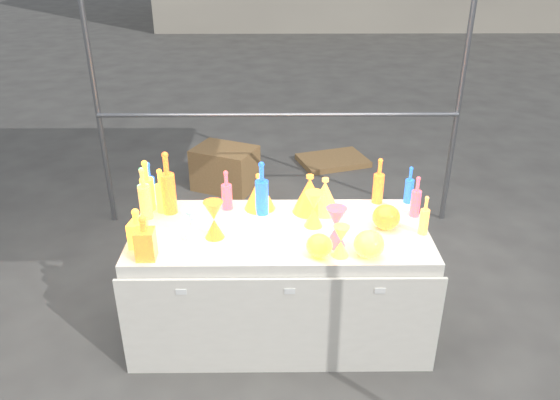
{
  "coord_description": "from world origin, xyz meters",
  "views": [
    {
      "loc": [
        -0.03,
        -2.89,
        2.41
      ],
      "look_at": [
        0.0,
        0.0,
        0.95
      ],
      "focal_mm": 35.0,
      "sensor_mm": 36.0,
      "label": 1
    }
  ],
  "objects_px": {
    "bottle_0": "(147,185)",
    "cardboard_box_closed": "(225,168)",
    "decanter_0": "(137,228)",
    "lampshade_0": "(310,194)",
    "hourglass_0": "(214,220)",
    "globe_0": "(319,247)",
    "display_table": "(280,281)"
  },
  "relations": [
    {
      "from": "decanter_0",
      "to": "lampshade_0",
      "type": "distance_m",
      "value": 1.09
    },
    {
      "from": "display_table",
      "to": "globe_0",
      "type": "xyz_separation_m",
      "value": [
        0.22,
        -0.29,
        0.43
      ]
    },
    {
      "from": "bottle_0",
      "to": "decanter_0",
      "type": "relative_size",
      "value": 1.39
    },
    {
      "from": "decanter_0",
      "to": "hourglass_0",
      "type": "xyz_separation_m",
      "value": [
        0.42,
        0.1,
        -0.01
      ]
    },
    {
      "from": "bottle_0",
      "to": "decanter_0",
      "type": "bearing_deg",
      "value": -85.36
    },
    {
      "from": "cardboard_box_closed",
      "to": "bottle_0",
      "type": "relative_size",
      "value": 1.73
    },
    {
      "from": "display_table",
      "to": "cardboard_box_closed",
      "type": "xyz_separation_m",
      "value": [
        -0.53,
        2.18,
        -0.16
      ]
    },
    {
      "from": "bottle_0",
      "to": "cardboard_box_closed",
      "type": "bearing_deg",
      "value": 80.51
    },
    {
      "from": "decanter_0",
      "to": "globe_0",
      "type": "height_order",
      "value": "decanter_0"
    },
    {
      "from": "decanter_0",
      "to": "lampshade_0",
      "type": "xyz_separation_m",
      "value": [
        1.0,
        0.42,
        0.01
      ]
    },
    {
      "from": "bottle_0",
      "to": "lampshade_0",
      "type": "distance_m",
      "value": 1.04
    },
    {
      "from": "display_table",
      "to": "bottle_0",
      "type": "bearing_deg",
      "value": 161.47
    },
    {
      "from": "decanter_0",
      "to": "hourglass_0",
      "type": "bearing_deg",
      "value": 23.3
    },
    {
      "from": "globe_0",
      "to": "hourglass_0",
      "type": "bearing_deg",
      "value": 160.87
    },
    {
      "from": "display_table",
      "to": "decanter_0",
      "type": "relative_size",
      "value": 7.47
    },
    {
      "from": "cardboard_box_closed",
      "to": "globe_0",
      "type": "bearing_deg",
      "value": -49.19
    },
    {
      "from": "hourglass_0",
      "to": "lampshade_0",
      "type": "distance_m",
      "value": 0.66
    },
    {
      "from": "display_table",
      "to": "decanter_0",
      "type": "bearing_deg",
      "value": -167.21
    },
    {
      "from": "bottle_0",
      "to": "decanter_0",
      "type": "distance_m",
      "value": 0.47
    },
    {
      "from": "lampshade_0",
      "to": "display_table",
      "type": "bearing_deg",
      "value": -129.64
    },
    {
      "from": "bottle_0",
      "to": "hourglass_0",
      "type": "height_order",
      "value": "bottle_0"
    },
    {
      "from": "bottle_0",
      "to": "lampshade_0",
      "type": "relative_size",
      "value": 1.33
    },
    {
      "from": "cardboard_box_closed",
      "to": "lampshade_0",
      "type": "height_order",
      "value": "lampshade_0"
    },
    {
      "from": "cardboard_box_closed",
      "to": "hourglass_0",
      "type": "relative_size",
      "value": 2.52
    },
    {
      "from": "cardboard_box_closed",
      "to": "decanter_0",
      "type": "xyz_separation_m",
      "value": [
        -0.28,
        -2.36,
        0.66
      ]
    },
    {
      "from": "display_table",
      "to": "bottle_0",
      "type": "distance_m",
      "value": 1.05
    },
    {
      "from": "globe_0",
      "to": "lampshade_0",
      "type": "bearing_deg",
      "value": 92.66
    },
    {
      "from": "cardboard_box_closed",
      "to": "display_table",
      "type": "bearing_deg",
      "value": -52.31
    },
    {
      "from": "cardboard_box_closed",
      "to": "hourglass_0",
      "type": "xyz_separation_m",
      "value": [
        0.15,
        -2.26,
        0.65
      ]
    },
    {
      "from": "globe_0",
      "to": "lampshade_0",
      "type": "xyz_separation_m",
      "value": [
        -0.02,
        0.53,
        0.07
      ]
    },
    {
      "from": "bottle_0",
      "to": "lampshade_0",
      "type": "xyz_separation_m",
      "value": [
        1.04,
        -0.04,
        -0.04
      ]
    },
    {
      "from": "cardboard_box_closed",
      "to": "globe_0",
      "type": "height_order",
      "value": "globe_0"
    }
  ]
}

